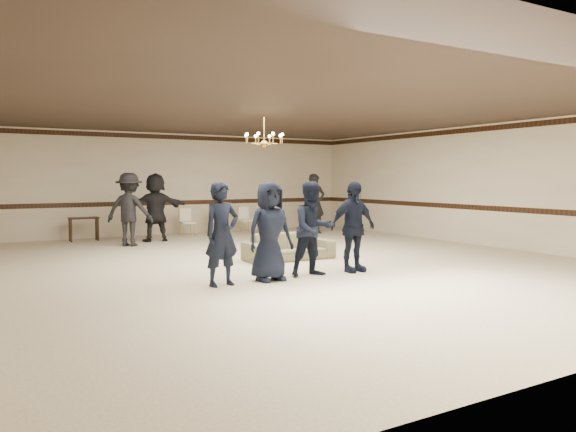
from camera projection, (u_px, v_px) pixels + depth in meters
name	position (u px, v px, depth m)	size (l,w,h in m)	color
room	(286.00, 187.00, 11.45)	(12.01, 14.01, 3.21)	beige
chair_rail	(177.00, 203.00, 17.51)	(12.00, 0.02, 0.14)	black
crown_molding	(176.00, 137.00, 17.37)	(12.00, 0.02, 0.14)	black
chandelier	(264.00, 129.00, 12.22)	(0.94, 0.94, 0.89)	#B38739
boy_a	(222.00, 234.00, 9.06)	(0.63, 0.41, 1.73)	black
boy_b	(270.00, 231.00, 9.51)	(0.85, 0.55, 1.73)	black
boy_c	(313.00, 229.00, 9.96)	(0.84, 0.66, 1.73)	black
boy_d	(353.00, 227.00, 10.41)	(1.01, 0.42, 1.73)	black
settee	(289.00, 246.00, 12.01)	(1.99, 0.78, 0.58)	brown
adult_left	(129.00, 210.00, 14.35)	(1.24, 0.72, 1.93)	black
adult_mid	(155.00, 207.00, 15.41)	(1.79, 0.57, 1.93)	black
adult_right	(315.00, 204.00, 17.62)	(0.70, 0.46, 1.93)	black
banquet_chair_left	(187.00, 222.00, 16.84)	(0.41, 0.41, 0.85)	beige
banquet_chair_mid	(217.00, 221.00, 17.35)	(0.41, 0.41, 0.85)	beige
banquet_chair_right	(246.00, 220.00, 17.85)	(0.41, 0.41, 0.85)	beige
console_table	(84.00, 229.00, 15.52)	(0.81, 0.34, 0.68)	black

